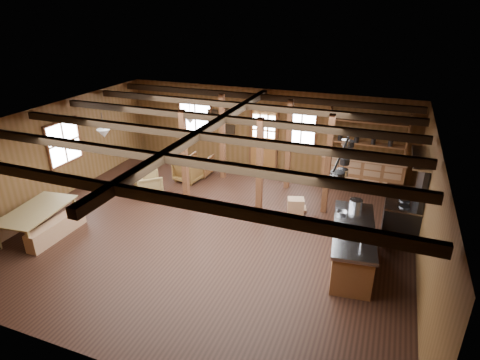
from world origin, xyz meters
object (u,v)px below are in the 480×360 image
object	(u,v)px
kitchen_island	(352,246)
armchair_b	(189,170)
dining_table	(40,221)
commercial_range	(404,210)
armchair_a	(200,165)
armchair_c	(149,184)

from	to	relation	value
kitchen_island	armchair_b	distance (m)	6.24
armchair_b	dining_table	bearing A→B (deg)	74.89
commercial_range	dining_table	world-z (taller)	commercial_range
kitchen_island	armchair_a	distance (m)	6.42
dining_table	armchair_c	distance (m)	3.19
commercial_range	armchair_a	xyz separation A→B (m)	(-6.47, 1.61, -0.32)
commercial_range	armchair_c	xyz separation A→B (m)	(-7.21, -0.40, -0.32)
kitchen_island	armchair_c	distance (m)	6.33
commercial_range	armchair_b	size ratio (longest dim) A/B	2.59
armchair_c	armchair_b	bearing A→B (deg)	-66.71
dining_table	armchair_c	xyz separation A→B (m)	(1.34, 2.90, 0.01)
commercial_range	armchair_a	bearing A→B (deg)	165.99
armchair_c	armchair_a	bearing A→B (deg)	-63.43
kitchen_island	dining_table	bearing A→B (deg)	-175.54
kitchen_island	commercial_range	bearing A→B (deg)	53.57
kitchen_island	dining_table	xyz separation A→B (m)	(-7.50, -1.47, -0.14)
kitchen_island	commercial_range	size ratio (longest dim) A/B	1.23
dining_table	armchair_b	xyz separation A→B (m)	(1.95, 4.31, 0.03)
armchair_a	armchair_c	bearing A→B (deg)	70.64
armchair_a	armchair_b	xyz separation A→B (m)	(-0.13, -0.60, 0.02)
dining_table	armchair_b	world-z (taller)	armchair_b
armchair_b	armchair_c	world-z (taller)	armchair_b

